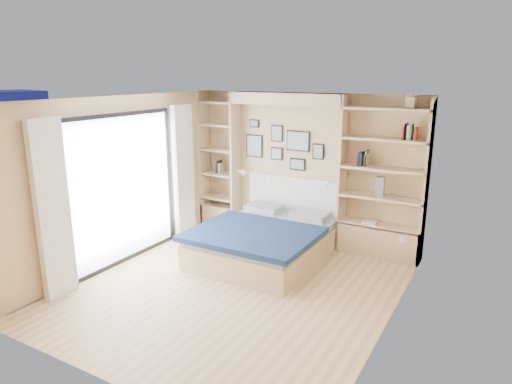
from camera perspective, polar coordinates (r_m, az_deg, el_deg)
The scene contains 8 objects.
ground at distance 6.30m, azimuth -2.43°, elevation -11.83°, with size 4.50×4.50×0.00m, color #E2B480.
room_shell at distance 7.36m, azimuth 1.21°, elevation 1.04°, with size 4.50×4.50×4.50m.
bed at distance 7.16m, azimuth 1.14°, elevation -5.99°, with size 1.81×2.24×1.07m.
photo_gallery at distance 7.90m, azimuth 3.25°, elevation 5.86°, with size 1.48×0.02×0.82m.
reading_lamps at distance 7.73m, azimuth 3.47°, elevation 1.86°, with size 1.92×0.12×0.15m.
shelf_decor at distance 7.19m, azimuth 13.92°, elevation 5.32°, with size 3.49×0.23×2.03m.
deck at distance 8.62m, azimuth -23.26°, elevation -5.60°, with size 3.20×4.00×0.05m, color #736655.
deck_chair at distance 8.69m, azimuth -24.78°, elevation -3.08°, with size 0.49×0.78×0.77m.
Camera 1 is at (3.01, -4.77, 2.81)m, focal length 32.00 mm.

